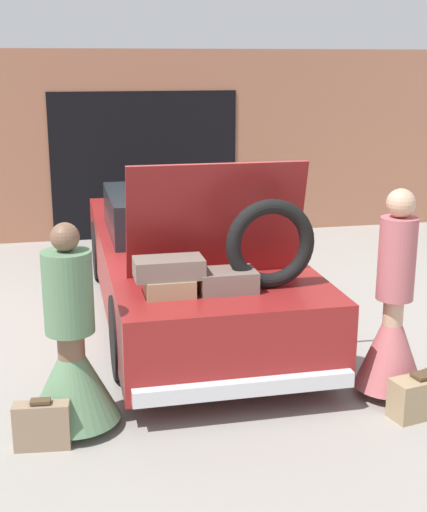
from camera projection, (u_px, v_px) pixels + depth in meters
name	position (u px, v px, depth m)	size (l,w,h in m)	color
ground_plane	(188.00, 313.00, 7.68)	(40.00, 40.00, 0.00)	gray
garage_wall_back	(144.00, 146.00, 10.73)	(12.00, 0.14, 2.80)	#9E664C
car	(187.00, 260.00, 7.51)	(1.82, 4.90, 1.83)	maroon
person_left	(72.00, 358.00, 5.16)	(0.68, 0.68, 1.56)	brown
person_right	(392.00, 324.00, 5.65)	(0.55, 0.55, 1.70)	tan
suitcase_beside_left_person	(42.00, 426.00, 4.97)	(0.40, 0.17, 0.37)	#8C7259
suitcase_beside_right_person	(423.00, 396.00, 5.44)	(0.56, 0.32, 0.34)	#9E8460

